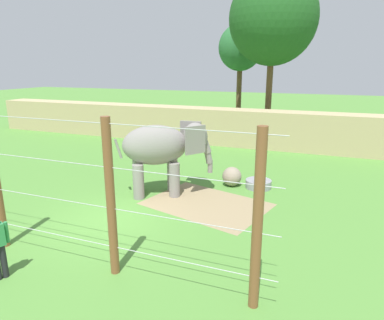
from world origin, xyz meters
The scene contains 9 objects.
ground_plane centered at (0.00, 0.00, 0.00)m, with size 120.00×120.00×0.00m, color #518938.
dirt_patch centered at (2.67, 2.54, 0.00)m, with size 4.37×3.10×0.01m, color #937F5B.
embankment_wall centered at (0.00, 12.94, 1.17)m, with size 36.00×1.80×2.34m, color tan.
elephant centered at (0.66, 2.98, 1.92)m, with size 3.55×2.77×2.90m.
enrichment_ball centered at (3.02, 4.93, 0.42)m, with size 0.84×0.84×0.84m, color gray.
cable_fence centered at (0.04, -2.53, 1.99)m, with size 11.94×0.22×3.98m.
water_tub centered at (4.16, 5.07, 0.18)m, with size 1.10×1.10×0.35m.
tree_far_left centered at (2.62, 16.54, 8.19)m, with size 6.03×6.03×11.38m.
tree_left_of_centre centered at (-0.59, 20.70, 6.49)m, with size 3.67×3.67×8.49m.
Camera 1 is at (6.54, -8.99, 5.06)m, focal length 32.20 mm.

